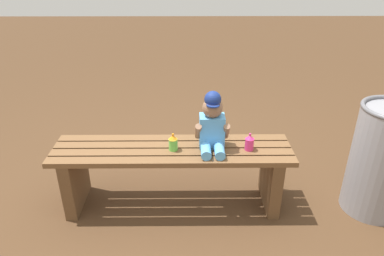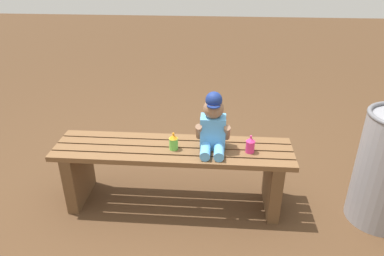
% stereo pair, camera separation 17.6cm
% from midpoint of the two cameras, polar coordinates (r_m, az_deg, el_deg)
% --- Properties ---
extents(ground_plane, '(16.00, 16.00, 0.00)m').
position_cam_midpoint_polar(ground_plane, '(2.74, -4.81, -11.80)').
color(ground_plane, '#4C331E').
extents(park_bench, '(1.65, 0.39, 0.47)m').
position_cam_midpoint_polar(park_bench, '(2.55, -5.09, -6.20)').
color(park_bench, brown).
rests_on(park_bench, ground_plane).
extents(child_figure, '(0.23, 0.27, 0.40)m').
position_cam_midpoint_polar(child_figure, '(2.39, 1.15, 0.58)').
color(child_figure, '#59A5E5').
rests_on(child_figure, park_bench).
extents(sippy_cup_left, '(0.06, 0.06, 0.12)m').
position_cam_midpoint_polar(sippy_cup_left, '(2.42, -5.12, -2.34)').
color(sippy_cup_left, '#66CC4C').
rests_on(sippy_cup_left, park_bench).
extents(sippy_cup_right, '(0.06, 0.06, 0.12)m').
position_cam_midpoint_polar(sippy_cup_right, '(2.43, 7.12, -2.29)').
color(sippy_cup_right, '#E5337F').
rests_on(sippy_cup_right, park_bench).
extents(trash_bin, '(0.43, 0.43, 0.80)m').
position_cam_midpoint_polar(trash_bin, '(2.74, 26.47, -4.62)').
color(trash_bin, gray).
rests_on(trash_bin, ground_plane).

